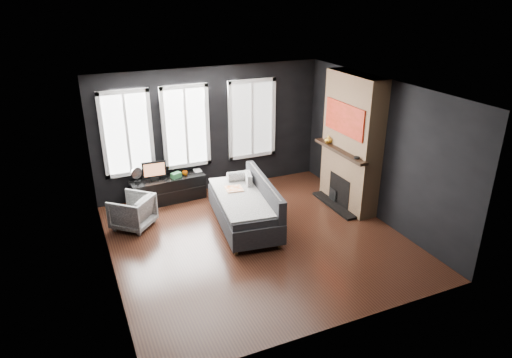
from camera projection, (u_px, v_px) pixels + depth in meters
name	position (u px, v px, depth m)	size (l,w,h in m)	color
floor	(258.00, 239.00, 8.20)	(5.00, 5.00, 0.00)	black
ceiling	(258.00, 90.00, 7.14)	(5.00, 5.00, 0.00)	white
wall_back	(211.00, 130.00, 9.78)	(5.00, 0.02, 2.70)	black
wall_left	(103.00, 195.00, 6.74)	(0.02, 5.00, 2.70)	black
wall_right	(379.00, 150.00, 8.59)	(0.02, 5.00, 2.70)	black
windows	(188.00, 84.00, 9.17)	(4.00, 0.16, 1.76)	white
fireplace	(351.00, 142.00, 9.03)	(0.70, 1.62, 2.70)	#93724C
sofa	(244.00, 204.00, 8.50)	(1.05, 2.11, 0.91)	black
stripe_pillow	(249.00, 183.00, 8.93)	(0.09, 0.39, 0.39)	gray
armchair	(132.00, 210.00, 8.50)	(0.67, 0.63, 0.69)	silver
media_console	(168.00, 189.00, 9.59)	(1.53, 0.48, 0.53)	black
monitor	(154.00, 169.00, 9.32)	(0.50, 0.11, 0.44)	black
desk_fan	(137.00, 175.00, 9.19)	(0.24, 0.24, 0.34)	gray
mug	(185.00, 173.00, 9.59)	(0.11, 0.09, 0.11)	#C65601
book	(194.00, 167.00, 9.76)	(0.15, 0.02, 0.21)	#9D947A
storage_box	(176.00, 175.00, 9.47)	(0.20, 0.13, 0.11)	#2B723B
mantel_vase	(328.00, 139.00, 9.33)	(0.16, 0.17, 0.16)	#C27620
mantel_clock	(357.00, 158.00, 8.51)	(0.11, 0.11, 0.04)	black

